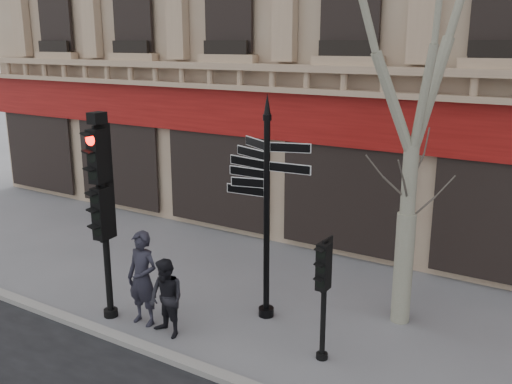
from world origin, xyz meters
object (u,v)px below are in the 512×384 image
pedestrian_a (143,278)px  plane_tree (422,2)px  pedestrian_b (166,298)px  traffic_signal_secondary (324,279)px  fingerpost (267,171)px  traffic_signal_main (102,192)px

pedestrian_a → plane_tree: bearing=31.6°
pedestrian_a → pedestrian_b: (0.72, -0.14, -0.19)m
plane_tree → pedestrian_a: (-4.32, -2.84, -5.21)m
traffic_signal_secondary → pedestrian_a: traffic_signal_secondary is taller
fingerpost → plane_tree: bearing=33.1°
traffic_signal_main → pedestrian_b: (1.52, 0.02, -1.89)m
plane_tree → pedestrian_a: 7.34m
pedestrian_b → plane_tree: bearing=51.0°
traffic_signal_secondary → pedestrian_a: size_ratio=1.14×
traffic_signal_secondary → plane_tree: plane_tree is taller
fingerpost → pedestrian_a: size_ratio=2.37×
traffic_signal_secondary → fingerpost: bearing=151.9°
fingerpost → pedestrian_b: bearing=-119.6°
pedestrian_b → traffic_signal_secondary: bearing=27.4°
traffic_signal_main → pedestrian_b: 2.42m
traffic_signal_secondary → pedestrian_b: traffic_signal_secondary is taller
pedestrian_a → pedestrian_b: size_ratio=1.25×
fingerpost → pedestrian_a: 3.25m
traffic_signal_main → plane_tree: plane_tree is taller
plane_tree → pedestrian_a: bearing=-146.6°
fingerpost → pedestrian_b: (-1.19, -1.71, -2.30)m
traffic_signal_secondary → plane_tree: size_ratio=0.25×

